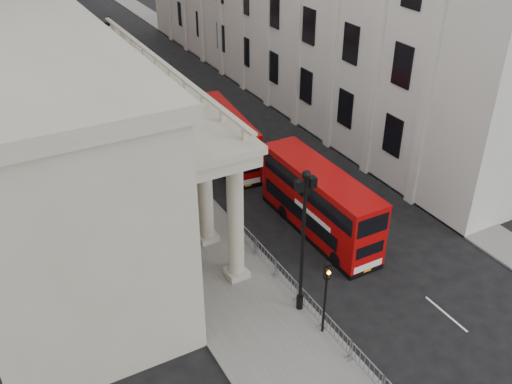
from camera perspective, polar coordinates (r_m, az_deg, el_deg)
name	(u,v)px	position (r m, az deg, el deg)	size (l,w,h in m)	color
ground	(354,355)	(29.05, 9.79, -15.80)	(260.00, 260.00, 0.00)	black
sidewalk_west	(113,134)	(50.60, -14.11, 5.63)	(6.00, 140.00, 0.12)	slate
sidewalk_east	(278,99)	(56.40, 2.26, 9.23)	(3.00, 140.00, 0.12)	slate
kerb	(146,127)	(51.29, -10.96, 6.38)	(0.20, 140.00, 0.14)	slate
portico_building	(35,145)	(36.23, -21.26, 4.39)	(9.00, 28.00, 12.00)	#A29B87
lamp_post_south	(303,234)	(27.95, 4.75, -4.19)	(1.05, 0.44, 8.32)	black
lamp_post_mid	(179,118)	(40.50, -7.69, 7.37)	(1.05, 0.44, 8.32)	black
lamp_post_north	(113,56)	(54.88, -14.13, 13.09)	(1.05, 0.44, 8.32)	black
traffic_light	(326,285)	(27.80, 7.04, -9.26)	(0.28, 0.33, 4.30)	black
crowd_barriers	(323,319)	(29.63, 6.71, -12.51)	(0.50, 18.75, 1.10)	gray
bus_near	(320,201)	(35.59, 6.39, -0.89)	(2.49, 10.08, 4.35)	#A50707
bus_far	(225,137)	(43.93, -3.10, 5.54)	(3.19, 9.53, 4.04)	#A90707
pedestrian_a	(178,193)	(38.90, -7.82, -0.06)	(0.70, 0.46, 1.91)	black
pedestrian_b	(152,179)	(40.92, -10.37, 1.28)	(0.87, 0.68, 1.80)	black
pedestrian_c	(148,161)	(43.33, -10.75, 3.09)	(0.93, 0.60, 1.90)	black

